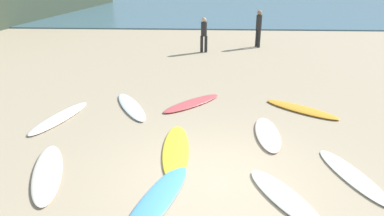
# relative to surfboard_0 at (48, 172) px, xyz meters

# --- Properties ---
(ground_plane) EXTENTS (120.00, 120.00, 0.00)m
(ground_plane) POSITION_rel_surfboard_0_xyz_m (3.42, -0.11, -0.04)
(ground_plane) COLOR tan
(surfboard_0) EXTENTS (1.29, 2.41, 0.08)m
(surfboard_0) POSITION_rel_surfboard_0_xyz_m (0.00, 0.00, 0.00)
(surfboard_0) COLOR #EEE4D0
(surfboard_0) RESTS_ON ground_plane
(surfboard_1) EXTENTS (1.09, 2.18, 0.06)m
(surfboard_1) POSITION_rel_surfboard_0_xyz_m (6.11, 0.16, -0.01)
(surfboard_1) COLOR white
(surfboard_1) RESTS_ON ground_plane
(surfboard_2) EXTENTS (2.08, 1.83, 0.08)m
(surfboard_2) POSITION_rel_surfboard_0_xyz_m (5.92, 3.62, 0.00)
(surfboard_2) COLOR gold
(surfboard_2) RESTS_ON ground_plane
(surfboard_3) EXTENTS (1.29, 2.53, 0.08)m
(surfboard_3) POSITION_rel_surfboard_0_xyz_m (2.33, -0.80, -0.00)
(surfboard_3) COLOR #4D9DDA
(surfboard_3) RESTS_ON ground_plane
(surfboard_4) EXTENTS (1.51, 2.35, 0.08)m
(surfboard_4) POSITION_rel_surfboard_0_xyz_m (0.97, 3.62, -0.00)
(surfboard_4) COLOR white
(surfboard_4) RESTS_ON ground_plane
(surfboard_5) EXTENTS (0.74, 2.58, 0.07)m
(surfboard_5) POSITION_rel_surfboard_0_xyz_m (2.51, 1.05, -0.01)
(surfboard_5) COLOR yellow
(surfboard_5) RESTS_ON ground_plane
(surfboard_6) EXTENTS (0.59, 1.96, 0.09)m
(surfboard_6) POSITION_rel_surfboard_0_xyz_m (4.70, 1.96, 0.00)
(surfboard_6) COLOR #F0DFC9
(surfboard_6) RESTS_ON ground_plane
(surfboard_7) EXTENTS (1.89, 1.93, 0.08)m
(surfboard_7) POSITION_rel_surfboard_0_xyz_m (2.74, 3.96, 0.00)
(surfboard_7) COLOR #D94D50
(surfboard_7) RESTS_ON ground_plane
(surfboard_8) EXTENTS (1.39, 2.00, 0.07)m
(surfboard_8) POSITION_rel_surfboard_0_xyz_m (4.62, -0.62, -0.00)
(surfboard_8) COLOR silver
(surfboard_8) RESTS_ON ground_plane
(surfboard_9) EXTENTS (1.18, 2.44, 0.08)m
(surfboard_9) POSITION_rel_surfboard_0_xyz_m (-0.81, 2.72, 0.00)
(surfboard_9) COLOR white
(surfboard_9) RESTS_ON ground_plane
(beachgoer_near) EXTENTS (0.38, 0.38, 1.81)m
(beachgoer_near) POSITION_rel_surfboard_0_xyz_m (5.68, 11.99, 0.98)
(beachgoer_near) COLOR black
(beachgoer_near) RESTS_ON ground_plane
(beachgoer_mid) EXTENTS (0.34, 0.30, 1.62)m
(beachgoer_mid) POSITION_rel_surfboard_0_xyz_m (3.00, 10.76, 0.85)
(beachgoer_mid) COLOR black
(beachgoer_mid) RESTS_ON ground_plane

